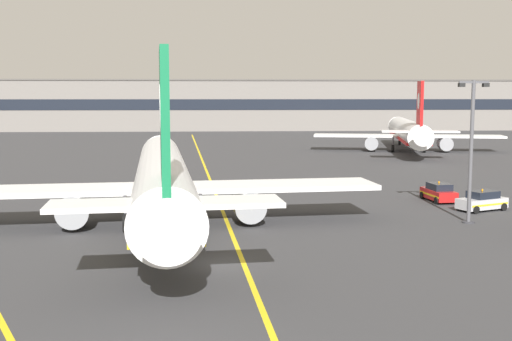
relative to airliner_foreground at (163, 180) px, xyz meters
name	(u,v)px	position (x,y,z in m)	size (l,w,h in m)	color
ground_plane	(209,264)	(3.50, -11.00, -3.37)	(400.00, 400.00, 0.00)	#353538
taxiway_centreline	(213,188)	(3.50, 19.00, -3.37)	(0.30, 180.00, 0.01)	yellow
airliner_foreground	(163,180)	(0.00, 0.00, 0.00)	(32.32, 41.52, 11.65)	white
airliner_background	(408,132)	(36.02, 59.78, -0.05)	(31.87, 40.68, 11.48)	white
apron_lamp_post	(471,148)	(22.64, -0.37, 2.19)	(2.24, 0.90, 10.54)	#515156
service_car_third	(482,201)	(25.73, 4.55, -2.60)	(4.57, 3.33, 1.79)	#B7B7BC
service_car_fifth	(439,193)	(23.77, 9.36, -2.60)	(2.31, 4.35, 1.79)	red
safety_cone_by_nose_gear	(184,190)	(0.70, 15.77, -3.11)	(0.44, 0.44, 0.55)	orange
terminal_building	(218,105)	(4.07, 128.66, 3.49)	(166.92, 12.40, 13.71)	slate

